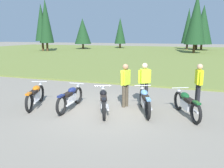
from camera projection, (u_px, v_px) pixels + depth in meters
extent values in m
plane|color=gray|center=(107.00, 111.00, 8.34)|extent=(140.00, 140.00, 0.00)
cube|color=olive|center=(168.00, 54.00, 32.90)|extent=(80.00, 44.00, 0.10)
cylinder|color=#47331E|center=(194.00, 49.00, 34.12)|extent=(0.36, 0.36, 1.39)
cone|color=#193D1E|center=(196.00, 19.00, 33.21)|extent=(3.02, 3.02, 7.30)
cylinder|color=#47331E|center=(196.00, 45.00, 42.18)|extent=(0.36, 0.36, 1.74)
cone|color=#193D1E|center=(198.00, 27.00, 41.49)|extent=(2.48, 2.48, 4.86)
cylinder|color=#47331E|center=(187.00, 47.00, 42.63)|extent=(0.36, 0.36, 1.22)
cone|color=#193D1E|center=(188.00, 26.00, 41.83)|extent=(2.23, 2.23, 6.32)
cylinder|color=#47331E|center=(47.00, 47.00, 38.50)|extent=(0.36, 0.36, 1.46)
cone|color=#193D1E|center=(46.00, 21.00, 37.60)|extent=(2.34, 2.34, 7.13)
cylinder|color=#47331E|center=(120.00, 46.00, 47.40)|extent=(0.36, 0.36, 1.01)
cone|color=#193D1E|center=(120.00, 31.00, 46.75)|extent=(2.32, 2.32, 5.24)
cylinder|color=#47331E|center=(201.00, 47.00, 40.55)|extent=(0.36, 0.36, 1.17)
cone|color=#193D1E|center=(203.00, 25.00, 39.72)|extent=(3.45, 3.45, 6.70)
cylinder|color=#47331E|center=(83.00, 47.00, 44.59)|extent=(0.36, 0.36, 1.06)
cone|color=#193D1E|center=(83.00, 31.00, 43.97)|extent=(3.19, 3.19, 4.86)
cylinder|color=#47331E|center=(43.00, 46.00, 38.78)|extent=(0.36, 0.36, 1.79)
cone|color=#193D1E|center=(41.00, 22.00, 37.96)|extent=(2.28, 2.28, 6.05)
torus|color=black|center=(41.00, 93.00, 9.53)|extent=(0.32, 0.69, 0.70)
torus|color=black|center=(29.00, 103.00, 8.16)|extent=(0.32, 0.69, 0.70)
cube|color=silver|center=(35.00, 96.00, 8.84)|extent=(0.40, 0.67, 0.28)
ellipsoid|color=orange|center=(36.00, 88.00, 8.96)|extent=(0.40, 0.54, 0.22)
cube|color=black|center=(33.00, 92.00, 8.58)|extent=(0.36, 0.53, 0.10)
cube|color=orange|center=(29.00, 94.00, 8.09)|extent=(0.24, 0.35, 0.06)
cylinder|color=silver|center=(39.00, 82.00, 9.33)|extent=(0.60, 0.23, 0.03)
sphere|color=silver|center=(40.00, 84.00, 9.47)|extent=(0.14, 0.14, 0.14)
cylinder|color=silver|center=(37.00, 101.00, 8.57)|extent=(0.24, 0.54, 0.07)
torus|color=black|center=(78.00, 95.00, 9.19)|extent=(0.13, 0.70, 0.70)
torus|color=black|center=(61.00, 105.00, 7.88)|extent=(0.13, 0.70, 0.70)
cube|color=silver|center=(70.00, 99.00, 8.52)|extent=(0.23, 0.65, 0.28)
ellipsoid|color=navy|center=(72.00, 90.00, 8.63)|extent=(0.28, 0.49, 0.22)
cube|color=black|center=(67.00, 94.00, 8.27)|extent=(0.24, 0.49, 0.10)
cube|color=navy|center=(61.00, 96.00, 7.80)|extent=(0.15, 0.33, 0.06)
cylinder|color=silver|center=(77.00, 83.00, 8.99)|extent=(0.62, 0.06, 0.03)
sphere|color=silver|center=(78.00, 86.00, 9.13)|extent=(0.14, 0.14, 0.14)
cylinder|color=silver|center=(70.00, 104.00, 8.22)|extent=(0.09, 0.55, 0.07)
torus|color=black|center=(103.00, 98.00, 8.79)|extent=(0.35, 0.69, 0.70)
torus|color=black|center=(104.00, 110.00, 7.42)|extent=(0.35, 0.69, 0.70)
cube|color=silver|center=(103.00, 102.00, 8.10)|extent=(0.42, 0.67, 0.28)
ellipsoid|color=black|center=(103.00, 93.00, 8.21)|extent=(0.42, 0.54, 0.22)
cube|color=black|center=(104.00, 98.00, 7.84)|extent=(0.38, 0.53, 0.10)
cube|color=black|center=(104.00, 100.00, 7.35)|extent=(0.25, 0.35, 0.06)
cylinder|color=silver|center=(103.00, 86.00, 8.59)|extent=(0.59, 0.26, 0.03)
sphere|color=silver|center=(103.00, 88.00, 8.73)|extent=(0.14, 0.14, 0.14)
cylinder|color=silver|center=(108.00, 107.00, 7.83)|extent=(0.27, 0.54, 0.07)
torus|color=black|center=(142.00, 98.00, 8.83)|extent=(0.32, 0.69, 0.70)
torus|color=black|center=(148.00, 109.00, 7.46)|extent=(0.32, 0.69, 0.70)
cube|color=silver|center=(145.00, 102.00, 8.14)|extent=(0.40, 0.67, 0.28)
ellipsoid|color=#598CC6|center=(144.00, 93.00, 8.25)|extent=(0.40, 0.54, 0.22)
cube|color=black|center=(146.00, 97.00, 7.87)|extent=(0.36, 0.53, 0.10)
cube|color=#598CC6|center=(148.00, 99.00, 7.39)|extent=(0.24, 0.35, 0.06)
cylinder|color=silver|center=(143.00, 86.00, 8.63)|extent=(0.60, 0.23, 0.03)
sphere|color=silver|center=(142.00, 88.00, 8.77)|extent=(0.14, 0.14, 0.14)
cylinder|color=silver|center=(150.00, 107.00, 7.86)|extent=(0.24, 0.54, 0.07)
torus|color=black|center=(178.00, 101.00, 8.45)|extent=(0.38, 0.68, 0.70)
torus|color=black|center=(196.00, 113.00, 7.09)|extent=(0.38, 0.68, 0.70)
cube|color=silver|center=(186.00, 105.00, 7.76)|extent=(0.45, 0.67, 0.28)
ellipsoid|color=#144C23|center=(185.00, 96.00, 7.87)|extent=(0.43, 0.54, 0.22)
cube|color=black|center=(190.00, 101.00, 7.50)|extent=(0.40, 0.53, 0.10)
cube|color=#144C23|center=(197.00, 103.00, 7.02)|extent=(0.26, 0.35, 0.06)
cylinder|color=silver|center=(180.00, 88.00, 8.24)|extent=(0.58, 0.28, 0.03)
sphere|color=silver|center=(179.00, 91.00, 8.39)|extent=(0.14, 0.14, 0.14)
cylinder|color=silver|center=(194.00, 110.00, 7.50)|extent=(0.29, 0.53, 0.07)
cylinder|color=black|center=(197.00, 95.00, 8.94)|extent=(0.14, 0.14, 0.88)
cylinder|color=black|center=(198.00, 96.00, 8.77)|extent=(0.14, 0.14, 0.88)
cube|color=#D8EA19|center=(199.00, 77.00, 8.71)|extent=(0.29, 0.40, 0.56)
sphere|color=tan|center=(200.00, 67.00, 8.62)|extent=(0.22, 0.22, 0.22)
cylinder|color=#D8EA19|center=(197.00, 77.00, 8.93)|extent=(0.09, 0.09, 0.52)
cylinder|color=#D8EA19|center=(201.00, 79.00, 8.49)|extent=(0.09, 0.09, 0.52)
cylinder|color=#4C4233|center=(124.00, 96.00, 8.73)|extent=(0.14, 0.14, 0.88)
cylinder|color=#4C4233|center=(127.00, 95.00, 8.87)|extent=(0.14, 0.14, 0.88)
cube|color=#C6E52D|center=(125.00, 77.00, 8.65)|extent=(0.34, 0.42, 0.56)
sphere|color=#9E7051|center=(126.00, 67.00, 8.56)|extent=(0.22, 0.22, 0.22)
cylinder|color=#C6E52D|center=(122.00, 79.00, 8.48)|extent=(0.09, 0.09, 0.52)
cylinder|color=#C6E52D|center=(129.00, 77.00, 8.83)|extent=(0.09, 0.09, 0.52)
cylinder|color=black|center=(146.00, 94.00, 9.12)|extent=(0.14, 0.14, 0.88)
cylinder|color=black|center=(142.00, 94.00, 9.07)|extent=(0.14, 0.14, 0.88)
cube|color=#C6E52D|center=(145.00, 76.00, 8.94)|extent=(0.42, 0.38, 0.56)
sphere|color=beige|center=(145.00, 66.00, 8.86)|extent=(0.22, 0.22, 0.22)
cylinder|color=#C6E52D|center=(150.00, 76.00, 9.01)|extent=(0.09, 0.09, 0.52)
cylinder|color=#C6E52D|center=(139.00, 77.00, 8.88)|extent=(0.09, 0.09, 0.52)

